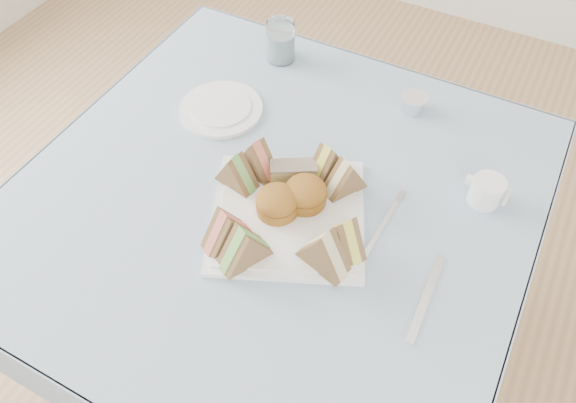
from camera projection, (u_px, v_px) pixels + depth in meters
The scene contains 21 objects.
floor at pixel (279, 348), 1.73m from camera, with size 4.00×4.00×0.00m, color #9E7751.
table at pixel (277, 287), 1.44m from camera, with size 0.90×0.90×0.74m, color brown.
tablecloth at pixel (274, 195), 1.15m from camera, with size 1.02×1.02×0.01m, color #A5BAD9.
serving_plate at pixel (288, 215), 1.11m from camera, with size 0.30×0.30×0.01m, color white.
sandwich_fl_a at pixel (226, 227), 1.03m from camera, with size 0.10×0.04×0.09m, color #936F47, non-canonical shape.
sandwich_fl_b at pixel (244, 244), 1.00m from camera, with size 0.10×0.05×0.09m, color #936F47, non-canonical shape.
sandwich_fr_a at pixel (345, 234), 1.02m from camera, with size 0.09×0.04×0.08m, color #936F47, non-canonical shape.
sandwich_fr_b at pixel (324, 249), 0.99m from camera, with size 0.10×0.05×0.09m, color #936F47, non-canonical shape.
sandwich_bl_a at pixel (236, 170), 1.12m from camera, with size 0.09×0.04×0.08m, color #936F47, non-canonical shape.
sandwich_bl_b at pixel (257, 157), 1.14m from camera, with size 0.10×0.04×0.09m, color #936F47, non-canonical shape.
sandwich_br_a at pixel (345, 176), 1.11m from camera, with size 0.09×0.04×0.08m, color #936F47, non-canonical shape.
sandwich_br_b at pixel (327, 161), 1.13m from camera, with size 0.09×0.04×0.08m, color #936F47, non-canonical shape.
scone_left at pixel (277, 202), 1.08m from camera, with size 0.08×0.08×0.06m, color #AA7D2C.
scone_right at pixel (305, 193), 1.10m from camera, with size 0.09×0.09×0.06m, color #AA7D2C.
pastry_slice at pixel (294, 172), 1.14m from camera, with size 0.09×0.04×0.04m, color tan.
side_plate at pixel (221, 109), 1.30m from camera, with size 0.19×0.19×0.01m, color white.
water_glass at pixel (281, 41), 1.39m from camera, with size 0.07×0.07×0.10m, color white.
tea_strainer at pixel (413, 104), 1.29m from camera, with size 0.06×0.06×0.03m, color silver.
knife at pixel (426, 297), 1.00m from camera, with size 0.02×0.19×0.00m, color silver.
fork at pixel (379, 232), 1.08m from camera, with size 0.01×0.18×0.00m, color silver.
creamer_jug at pixel (487, 191), 1.11m from camera, with size 0.07×0.07×0.06m, color white.
Camera 1 is at (0.37, -0.64, 1.63)m, focal length 35.00 mm.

